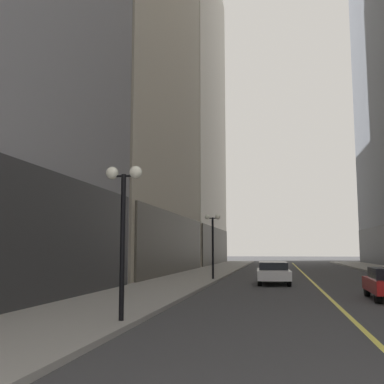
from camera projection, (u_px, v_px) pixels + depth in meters
ground_plane at (306, 276)px, 36.54m from camera, size 200.00×200.00×0.00m
sidewalk_left at (204, 274)px, 38.05m from camera, size 4.50×78.00×0.15m
lane_centre_stripe at (306, 276)px, 36.54m from camera, size 0.16×70.00×0.01m
building_left_far at (162, 112)px, 67.00m from camera, size 15.89×26.00×44.25m
car_white at (273, 272)px, 27.69m from camera, size 2.10×4.58×1.32m
street_lamp_left_near at (123, 207)px, 12.91m from camera, size 1.06×0.36×4.43m
street_lamp_left_far at (213, 232)px, 30.61m from camera, size 1.06×0.36×4.43m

